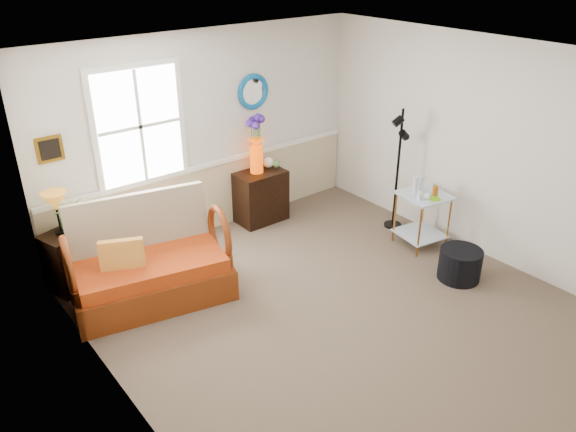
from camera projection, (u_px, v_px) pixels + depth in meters
floor at (339, 312)px, 5.91m from camera, size 4.50×5.00×0.01m
ceiling at (352, 61)px, 4.74m from camera, size 4.50×5.00×0.01m
walls at (345, 201)px, 5.33m from camera, size 4.51×5.01×2.60m
wainscot at (213, 197)px, 7.44m from camera, size 4.46×0.02×0.90m
chair_rail at (211, 164)px, 7.22m from camera, size 4.46×0.04×0.06m
window at (140, 126)px, 6.42m from camera, size 1.14×0.06×1.44m
picture at (49, 149)px, 5.88m from camera, size 0.28×0.03×0.28m
mirror at (253, 92)px, 7.25m from camera, size 0.47×0.07×0.47m
loveseat at (148, 254)px, 5.92m from camera, size 1.81×1.27×1.08m
throw_pillow at (123, 261)px, 5.74m from camera, size 0.45×0.29×0.45m
lamp_stand at (66, 262)px, 6.16m from camera, size 0.48×0.48×0.68m
table_lamp at (57, 214)px, 5.92m from camera, size 0.37×0.37×0.49m
potted_plant at (69, 217)px, 6.07m from camera, size 0.39×0.42×0.28m
cabinet at (261, 196)px, 7.68m from camera, size 0.67×0.44×0.72m
flower_vase at (256, 145)px, 7.34m from camera, size 0.28×0.28×0.78m
side_table at (421, 220)px, 7.05m from camera, size 0.64×0.64×0.71m
tabletop_items at (427, 187)px, 6.83m from camera, size 0.49×0.49×0.22m
floor_lamp at (398, 170)px, 7.31m from camera, size 0.30×0.30×1.64m
ottoman at (460, 264)px, 6.42m from camera, size 0.54×0.54×0.37m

